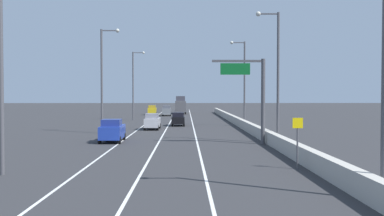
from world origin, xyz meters
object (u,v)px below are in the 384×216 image
object	(u,v)px
speed_advisory_sign	(297,139)
lamp_post_left_near	(5,52)
lamp_post_right_third	(243,78)
car_silver_2	(152,121)
lamp_post_right_near	(380,38)
lamp_post_left_mid	(104,74)
car_gray_1	(167,111)
car_yellow_3	(152,110)
lamp_post_right_second	(276,69)
box_truck	(181,106)
car_black_0	(178,119)
overhead_sign_gantry	(255,90)
car_blue_4	(112,131)
lamp_post_left_far	(134,81)

from	to	relation	value
speed_advisory_sign	lamp_post_left_near	distance (m)	17.01
lamp_post_right_third	car_silver_2	xyz separation A→B (m)	(-12.10, -5.65, -5.65)
lamp_post_right_near	lamp_post_left_mid	xyz separation A→B (m)	(-17.07, 31.44, 0.00)
car_gray_1	car_yellow_3	world-z (taller)	car_gray_1
lamp_post_right_second	car_yellow_3	size ratio (longest dim) A/B	2.67
lamp_post_right_second	lamp_post_right_third	size ratio (longest dim) A/B	1.00
car_yellow_3	box_truck	xyz separation A→B (m)	(6.06, 6.46, 0.79)
speed_advisory_sign	car_silver_2	world-z (taller)	speed_advisory_sign
speed_advisory_sign	lamp_post_right_second	bearing A→B (deg)	83.58
lamp_post_right_second	car_black_0	xyz separation A→B (m)	(-9.10, 22.00, -5.71)
overhead_sign_gantry	lamp_post_left_near	world-z (taller)	lamp_post_left_near
lamp_post_right_near	box_truck	distance (m)	83.38
lamp_post_left_near	car_yellow_3	distance (m)	70.55
car_black_0	overhead_sign_gantry	bearing A→B (deg)	-72.59
speed_advisory_sign	lamp_post_left_mid	distance (m)	29.02
speed_advisory_sign	car_blue_4	world-z (taller)	speed_advisory_sign
lamp_post_right_near	car_black_0	bearing A→B (deg)	101.65
lamp_post_right_second	lamp_post_left_mid	size ratio (longest dim) A/B	1.00
speed_advisory_sign	lamp_post_left_mid	world-z (taller)	lamp_post_left_mid
lamp_post_right_near	lamp_post_left_far	world-z (taller)	same
lamp_post_right_near	lamp_post_left_far	distance (m)	59.26
lamp_post_left_mid	car_blue_4	bearing A→B (deg)	-74.77
car_black_0	car_blue_4	distance (m)	21.57
car_black_0	car_blue_4	world-z (taller)	car_blue_4
lamp_post_right_second	car_silver_2	xyz separation A→B (m)	(-12.22, 15.55, -5.65)
overhead_sign_gantry	car_silver_2	bearing A→B (deg)	122.21
lamp_post_right_near	lamp_post_right_third	bearing A→B (deg)	89.90
overhead_sign_gantry	lamp_post_right_second	bearing A→B (deg)	19.87
lamp_post_right_near	car_yellow_3	bearing A→B (deg)	101.20
lamp_post_left_near	lamp_post_left_far	distance (m)	50.89
car_blue_4	car_silver_2	bearing A→B (deg)	79.78
lamp_post_right_third	car_yellow_3	size ratio (longest dim) A/B	2.67
lamp_post_left_near	car_gray_1	bearing A→B (deg)	85.04
lamp_post_left_mid	car_blue_4	world-z (taller)	lamp_post_left_mid
speed_advisory_sign	lamp_post_left_far	size ratio (longest dim) A/B	0.26
lamp_post_left_mid	car_yellow_3	size ratio (longest dim) A/B	2.67
car_yellow_3	lamp_post_left_mid	bearing A→B (deg)	-92.52
overhead_sign_gantry	car_gray_1	bearing A→B (deg)	100.95
overhead_sign_gantry	box_truck	size ratio (longest dim) A/B	0.86
overhead_sign_gantry	lamp_post_right_near	world-z (taller)	lamp_post_right_near
lamp_post_left_far	car_yellow_3	bearing A→B (deg)	85.49
lamp_post_left_mid	overhead_sign_gantry	bearing A→B (deg)	-35.62
car_black_0	box_truck	xyz separation A→B (m)	(-0.14, 39.54, 0.90)
lamp_post_left_far	box_truck	distance (m)	27.38
car_gray_1	car_black_0	bearing A→B (deg)	-84.30
lamp_post_right_second	car_yellow_3	xyz separation A→B (m)	(-15.30, 55.09, -5.60)
lamp_post_right_near	lamp_post_right_second	xyz separation A→B (m)	(0.19, 21.20, 0.00)
lamp_post_right_third	car_yellow_3	bearing A→B (deg)	114.12
car_blue_4	box_truck	distance (m)	60.60
lamp_post_left_near	car_blue_4	bearing A→B (deg)	79.82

